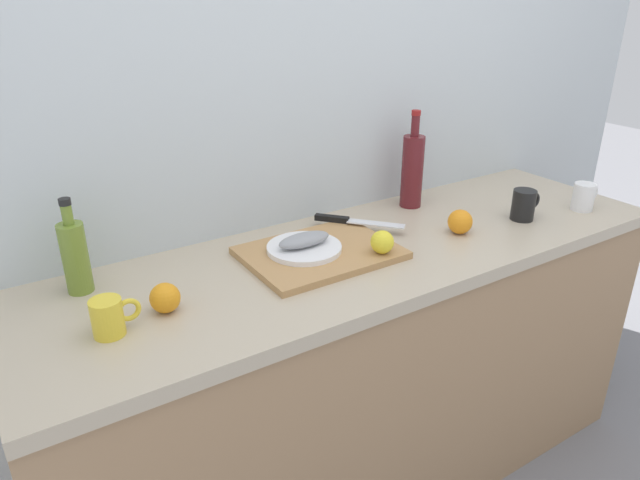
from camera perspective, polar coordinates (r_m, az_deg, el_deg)
The scene contains 15 objects.
ground_plane at distance 2.24m, azimuth 3.86°, elevation -22.16°, with size 12.00×12.00×0.00m, color slate.
back_wall at distance 1.85m, azimuth -1.15°, elevation 12.72°, with size 3.20×0.05×2.50m, color silver.
kitchen_counter at distance 1.94m, azimuth 4.24°, elevation -12.90°, with size 2.00×0.60×0.90m.
cutting_board at distance 1.65m, azimuth -0.00°, elevation -1.27°, with size 0.42×0.31×0.02m, color tan.
white_plate at distance 1.63m, azimuth -1.57°, elevation -0.80°, with size 0.21×0.21×0.01m, color white.
fish_fillet at distance 1.62m, azimuth -1.58°, elevation 0.02°, with size 0.16×0.07×0.04m, color gray.
chef_knife at distance 1.82m, azimuth 2.70°, elevation 1.93°, with size 0.21×0.24×0.02m.
lemon_0 at distance 1.62m, azimuth 6.16°, elevation -0.20°, with size 0.07×0.07×0.07m, color yellow.
olive_oil_bottle at distance 1.55m, azimuth -23.02°, elevation -1.43°, with size 0.06×0.06×0.25m.
wine_bottle at distance 2.01m, azimuth 9.10°, elevation 6.88°, with size 0.07×0.07×0.33m.
coffee_mug_0 at distance 2.00m, azimuth 19.48°, elevation 3.31°, with size 0.11×0.07×0.10m.
coffee_mug_1 at distance 1.36m, azimuth -20.09°, elevation -7.14°, with size 0.11×0.07×0.09m.
coffee_mug_2 at distance 2.17m, azimuth 24.60°, elevation 3.92°, with size 0.11×0.07×0.09m.
orange_0 at distance 1.41m, azimuth -15.04°, elevation -5.54°, with size 0.07×0.07×0.07m, color orange.
orange_1 at distance 1.84m, azimuth 13.65°, elevation 1.76°, with size 0.08×0.08×0.08m, color orange.
Camera 1 is at (-0.95, -1.22, 1.62)m, focal length 32.44 mm.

